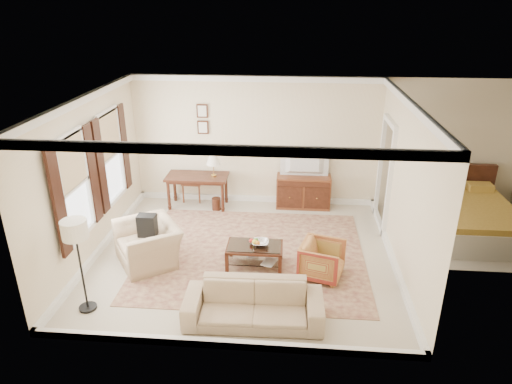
# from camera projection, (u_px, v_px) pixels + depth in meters

# --- Properties ---
(room_shell) EXTENTS (5.51, 5.01, 2.91)m
(room_shell) POSITION_uv_depth(u_px,v_px,m) (242.00, 125.00, 7.53)
(room_shell) COLOR beige
(room_shell) RESTS_ON ground
(annex_bedroom) EXTENTS (3.00, 2.70, 2.90)m
(annex_bedroom) POSITION_uv_depth(u_px,v_px,m) (474.00, 220.00, 9.07)
(annex_bedroom) COLOR beige
(annex_bedroom) RESTS_ON ground
(window_front) EXTENTS (0.12, 1.56, 1.80)m
(window_front) POSITION_uv_depth(u_px,v_px,m) (75.00, 187.00, 7.46)
(window_front) COLOR #CCB284
(window_front) RESTS_ON room_shell
(window_rear) EXTENTS (0.12, 1.56, 1.80)m
(window_rear) POSITION_uv_depth(u_px,v_px,m) (111.00, 156.00, 8.93)
(window_rear) COLOR #CCB284
(window_rear) RESTS_ON room_shell
(doorway) EXTENTS (0.10, 1.12, 2.25)m
(doorway) POSITION_uv_depth(u_px,v_px,m) (384.00, 176.00, 9.24)
(doorway) COLOR white
(doorway) RESTS_ON room_shell
(rug) EXTENTS (4.13, 3.54, 0.01)m
(rug) POSITION_uv_depth(u_px,v_px,m) (252.00, 253.00, 8.52)
(rug) COLOR #591D23
(rug) RESTS_ON room_shell
(writing_desk) EXTENTS (1.37, 0.69, 0.75)m
(writing_desk) POSITION_uv_depth(u_px,v_px,m) (197.00, 180.00, 10.23)
(writing_desk) COLOR #4A2215
(writing_desk) RESTS_ON room_shell
(desk_chair) EXTENTS (0.54, 0.54, 1.05)m
(desk_chair) POSITION_uv_depth(u_px,v_px,m) (192.00, 179.00, 10.62)
(desk_chair) COLOR brown
(desk_chair) RESTS_ON room_shell
(desk_lamp) EXTENTS (0.32, 0.32, 0.50)m
(desk_lamp) POSITION_uv_depth(u_px,v_px,m) (213.00, 166.00, 10.06)
(desk_lamp) COLOR silver
(desk_lamp) RESTS_ON writing_desk
(framed_prints) EXTENTS (0.25, 0.04, 0.68)m
(framed_prints) POSITION_uv_depth(u_px,v_px,m) (203.00, 119.00, 10.10)
(framed_prints) COLOR #4A2215
(framed_prints) RESTS_ON room_shell
(sideboard) EXTENTS (1.21, 0.46, 0.74)m
(sideboard) POSITION_uv_depth(u_px,v_px,m) (303.00, 192.00, 10.32)
(sideboard) COLOR brown
(sideboard) RESTS_ON room_shell
(tv) EXTENTS (1.02, 0.59, 0.13)m
(tv) POSITION_uv_depth(u_px,v_px,m) (305.00, 155.00, 9.95)
(tv) COLOR black
(tv) RESTS_ON sideboard
(coffee_table) EXTENTS (0.98, 0.57, 0.42)m
(coffee_table) POSITION_uv_depth(u_px,v_px,m) (255.00, 250.00, 8.04)
(coffee_table) COLOR #4A2215
(coffee_table) RESTS_ON room_shell
(fruit_bowl) EXTENTS (0.42, 0.42, 0.10)m
(fruit_bowl) POSITION_uv_depth(u_px,v_px,m) (260.00, 242.00, 7.98)
(fruit_bowl) COLOR silver
(fruit_bowl) RESTS_ON coffee_table
(book_a) EXTENTS (0.28, 0.13, 0.38)m
(book_a) POSITION_uv_depth(u_px,v_px,m) (246.00, 255.00, 8.18)
(book_a) COLOR brown
(book_a) RESTS_ON coffee_table
(book_b) EXTENTS (0.27, 0.12, 0.38)m
(book_b) POSITION_uv_depth(u_px,v_px,m) (264.00, 261.00, 8.00)
(book_b) COLOR brown
(book_b) RESTS_ON coffee_table
(striped_armchair) EXTENTS (0.81, 0.84, 0.70)m
(striped_armchair) POSITION_uv_depth(u_px,v_px,m) (322.00, 258.00, 7.70)
(striped_armchair) COLOR maroon
(striped_armchair) RESTS_ON room_shell
(club_armchair) EXTENTS (1.24, 1.34, 0.98)m
(club_armchair) POSITION_uv_depth(u_px,v_px,m) (148.00, 237.00, 8.09)
(club_armchair) COLOR tan
(club_armchair) RESTS_ON room_shell
(backpack) EXTENTS (0.37, 0.39, 0.40)m
(backpack) POSITION_uv_depth(u_px,v_px,m) (147.00, 224.00, 8.03)
(backpack) COLOR black
(backpack) RESTS_ON club_armchair
(sofa) EXTENTS (2.04, 0.65, 0.79)m
(sofa) POSITION_uv_depth(u_px,v_px,m) (254.00, 298.00, 6.61)
(sofa) COLOR tan
(sofa) RESTS_ON room_shell
(floor_lamp) EXTENTS (0.37, 0.37, 1.51)m
(floor_lamp) POSITION_uv_depth(u_px,v_px,m) (75.00, 236.00, 6.53)
(floor_lamp) COLOR black
(floor_lamp) RESTS_ON room_shell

